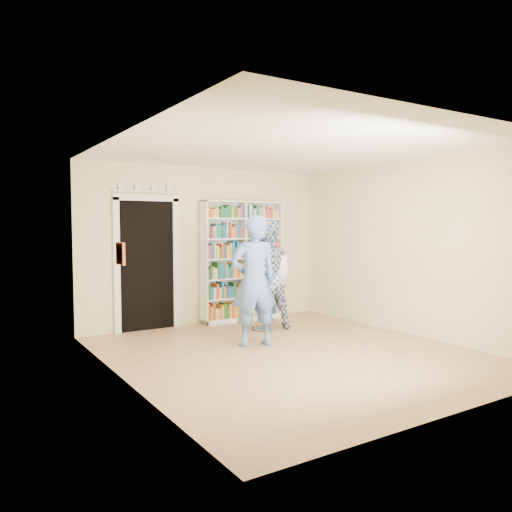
{
  "coord_description": "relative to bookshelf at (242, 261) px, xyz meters",
  "views": [
    {
      "loc": [
        -3.91,
        -5.29,
        1.73
      ],
      "look_at": [
        -0.0,
        0.9,
        1.26
      ],
      "focal_mm": 35.0,
      "sensor_mm": 36.0,
      "label": 1
    }
  ],
  "objects": [
    {
      "name": "floor",
      "position": [
        -0.62,
        -2.34,
        -1.08
      ],
      "size": [
        5.0,
        5.0,
        0.0
      ],
      "primitive_type": "plane",
      "color": "#9C714B",
      "rests_on": "ground"
    },
    {
      "name": "ceiling",
      "position": [
        -0.62,
        -2.34,
        1.62
      ],
      "size": [
        5.0,
        5.0,
        0.0
      ],
      "primitive_type": "plane",
      "rotation": [
        3.14,
        0.0,
        0.0
      ],
      "color": "white",
      "rests_on": "wall_back"
    },
    {
      "name": "wall_back",
      "position": [
        -0.62,
        0.16,
        0.27
      ],
      "size": [
        4.5,
        0.0,
        4.5
      ],
      "primitive_type": "plane",
      "rotation": [
        1.57,
        0.0,
        0.0
      ],
      "color": "beige",
      "rests_on": "floor"
    },
    {
      "name": "wall_left",
      "position": [
        -2.87,
        -2.34,
        0.27
      ],
      "size": [
        0.0,
        5.0,
        5.0
      ],
      "primitive_type": "plane",
      "rotation": [
        1.57,
        0.0,
        1.57
      ],
      "color": "beige",
      "rests_on": "floor"
    },
    {
      "name": "wall_right",
      "position": [
        1.63,
        -2.34,
        0.27
      ],
      "size": [
        0.0,
        5.0,
        5.0
      ],
      "primitive_type": "plane",
      "rotation": [
        1.57,
        0.0,
        -1.57
      ],
      "color": "beige",
      "rests_on": "floor"
    },
    {
      "name": "bookshelf",
      "position": [
        0.0,
        0.0,
        0.0
      ],
      "size": [
        1.55,
        0.29,
        2.13
      ],
      "rotation": [
        0.0,
        0.0,
        -0.02
      ],
      "color": "white",
      "rests_on": "floor"
    },
    {
      "name": "doorway",
      "position": [
        -1.72,
        0.13,
        0.1
      ],
      "size": [
        1.1,
        0.08,
        2.43
      ],
      "color": "black",
      "rests_on": "floor"
    },
    {
      "name": "wall_art",
      "position": [
        -2.85,
        -2.14,
        0.32
      ],
      "size": [
        0.03,
        0.25,
        0.25
      ],
      "primitive_type": "cube",
      "color": "brown",
      "rests_on": "wall_left"
    },
    {
      "name": "man_blue",
      "position": [
        -0.81,
        -1.69,
        -0.15
      ],
      "size": [
        0.75,
        0.58,
        1.85
      ],
      "primitive_type": "imported",
      "rotation": [
        0.0,
        0.0,
        2.93
      ],
      "color": "#577CC2",
      "rests_on": "floor"
    },
    {
      "name": "man_plaid",
      "position": [
        -0.06,
        -0.86,
        -0.17
      ],
      "size": [
        0.91,
        0.72,
        1.8
      ],
      "primitive_type": "imported",
      "rotation": [
        0.0,
        0.0,
        3.1
      ],
      "color": "navy",
      "rests_on": "floor"
    },
    {
      "name": "paper_sheet",
      "position": [
        0.07,
        -1.11,
        -0.02
      ],
      "size": [
        0.22,
        0.04,
        0.31
      ],
      "primitive_type": "cube",
      "rotation": [
        0.0,
        0.0,
        -0.13
      ],
      "color": "white",
      "rests_on": "man_plaid"
    }
  ]
}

